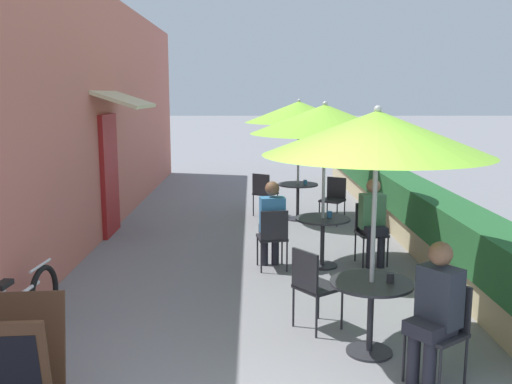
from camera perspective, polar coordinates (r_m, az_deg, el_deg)
The scene contains 22 objects.
cafe_facade_wall at distance 10.75m, azimuth -14.73°, elevation 7.61°, with size 0.98×14.22×4.20m.
planter_hedge at distance 10.95m, azimuth 13.65°, elevation -0.50°, with size 0.60×13.22×1.01m.
patio_table_near at distance 5.57m, azimuth 11.42°, elevation -10.67°, with size 0.78×0.78×0.71m.
patio_umbrella_near at distance 5.24m, azimuth 12.00°, elevation 5.77°, with size 2.07×2.07×2.35m.
cafe_chair_near_left at distance 6.00m, azimuth 5.68°, elevation -8.99°, with size 0.56×0.56×0.87m.
cafe_chair_near_right at distance 5.21m, azimuth 18.11°, elevation -12.45°, with size 0.56×0.56×0.87m.
seated_patron_near_right at distance 5.06m, azimuth 17.46°, elevation -11.01°, with size 0.51×0.49×1.25m.
coffee_cup_near at distance 5.51m, azimuth 13.30°, elevation -8.34°, with size 0.07×0.07×0.09m.
patio_table_mid at distance 8.17m, azimuth 6.68°, elevation -3.91°, with size 0.78×0.78×0.71m.
patio_umbrella_mid at distance 7.95m, azimuth 6.90°, elevation 7.23°, with size 2.07×2.07×2.35m.
cafe_chair_mid_left at distance 8.46m, azimuth 11.34°, elevation -3.56°, with size 0.45×0.45×0.87m.
seated_patron_mid_left at distance 8.32m, azimuth 11.63°, elevation -2.60°, with size 0.37×0.44×1.25m.
cafe_chair_mid_right at distance 7.94m, azimuth 1.71°, elevation -4.25°, with size 0.45×0.45×0.87m.
seated_patron_mid_right at distance 8.01m, azimuth 1.58°, elevation -2.87°, with size 0.37×0.44×1.25m.
coffee_cup_mid at distance 8.16m, azimuth 7.36°, elevation -2.23°, with size 0.07×0.07×0.09m.
patio_table_far at distance 11.16m, azimuth 4.20°, elevation -0.16°, with size 0.78×0.78×0.71m.
patio_umbrella_far at distance 11.00m, azimuth 4.31°, elevation 7.98°, with size 2.07×2.07×2.35m.
cafe_chair_far_left at distance 11.44m, azimuth 0.77°, elevation 0.11°, with size 0.55×0.55×0.87m.
cafe_chair_far_right at distance 10.92m, azimuth 7.80°, elevation -0.44°, with size 0.55×0.55×0.87m.
coffee_cup_far at distance 11.06m, azimuth 4.94°, elevation 0.99°, with size 0.07×0.07×0.09m.
bicycle_leaning at distance 6.20m, azimuth -22.49°, elevation -10.91°, with size 0.21×1.65×0.72m.
menu_board at distance 4.62m, azimuth -23.06°, elevation -16.16°, with size 0.69×0.68×0.98m.
Camera 1 is at (0.09, -3.44, 2.45)m, focal length 40.00 mm.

